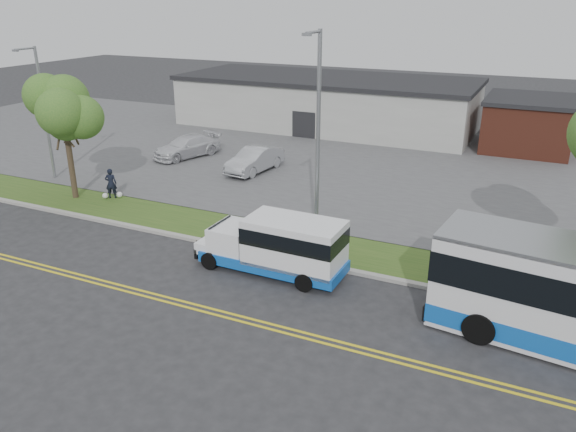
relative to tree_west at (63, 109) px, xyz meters
The scene contains 17 objects.
ground 13.43m from the tree_west, 14.93° to the right, with size 140.00×140.00×0.00m, color #28282B.
lane_line_north 14.83m from the tree_west, 30.43° to the right, with size 70.00×0.12×0.01m, color yellow.
lane_line_south 14.97m from the tree_west, 31.49° to the right, with size 70.00×0.12×0.01m, color yellow.
curb 13.19m from the tree_west, ahead, with size 80.00×0.30×0.15m, color #9E9B93.
verge 13.03m from the tree_west, ahead, with size 80.00×3.30×0.10m, color #2E511B.
parking_lot 18.98m from the tree_west, 48.99° to the left, with size 80.00×25.00×0.10m, color #4C4C4F.
commercial_building 24.72m from the tree_west, 75.85° to the left, with size 25.40×10.40×4.35m.
brick_wing 32.19m from the tree_west, 45.38° to the left, with size 6.30×7.30×3.90m.
tree_west is the anchor object (origin of this frame).
streetlight_near 15.01m from the tree_west, ahead, with size 0.35×1.53×9.50m.
streetlight_far 4.62m from the tree_west, 151.02° to the left, with size 0.35×1.53×8.00m.
shuttle_bus 15.48m from the tree_west, 12.93° to the right, with size 6.48×2.27×2.47m.
pedestrian 4.68m from the tree_west, 21.89° to the left, with size 0.63×0.41×1.73m, color black.
parked_car_a 11.96m from the tree_west, 52.04° to the left, with size 1.67×4.78×1.57m, color #AEB0B6.
parked_car_b 10.86m from the tree_west, 85.54° to the left, with size 2.07×5.09×1.48m, color silver.
grocery_bag_left 5.18m from the tree_west, 18.02° to the left, with size 0.32×0.32×0.32m, color white.
grocery_bag_right 5.48m from the tree_west, 24.62° to the left, with size 0.32×0.32×0.32m, color white.
Camera 1 is at (11.79, -19.04, 10.80)m, focal length 35.00 mm.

